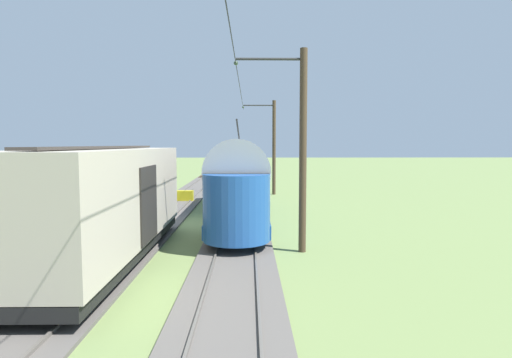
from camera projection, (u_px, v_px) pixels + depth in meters
name	position (u px, v px, depth m)	size (l,w,h in m)	color
ground_plane	(198.00, 223.00, 22.29)	(220.00, 220.00, 0.00)	olive
track_streetcar_siding	(240.00, 221.00, 22.64)	(2.80, 80.00, 0.18)	#56514C
track_adjacent_siding	(157.00, 221.00, 22.57)	(2.80, 80.00, 0.18)	#56514C
vintage_streetcar	(240.00, 178.00, 23.40)	(2.65, 17.07, 4.91)	#1E4C93
boxcar_adjacent	(105.00, 201.00, 14.51)	(2.96, 11.60, 3.85)	#B2A893
catenary_pole_foreground	(273.00, 146.00, 34.68)	(2.72, 0.28, 7.62)	#423323
catenary_pole_mid_near	(301.00, 148.00, 16.00)	(2.72, 0.28, 7.62)	#423323
switch_stand	(264.00, 195.00, 28.79)	(0.50, 0.30, 1.24)	black
spare_tie_stack	(94.00, 224.00, 20.50)	(2.40, 2.40, 0.54)	#47331E
track_end_bumper	(181.00, 196.00, 30.43)	(1.80, 0.60, 0.80)	#B2A519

